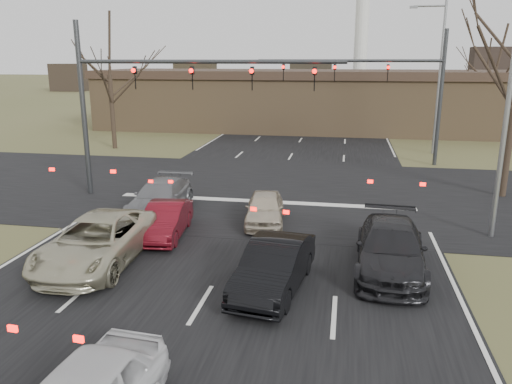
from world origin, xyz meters
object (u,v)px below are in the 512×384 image
mast_arm_near (149,88)px  streetlight_right_far (437,70)px  building (330,100)px  car_red_ahead (166,220)px  mast_arm_far (393,81)px  car_silver_ahead (265,208)px  car_grey_ahead (160,197)px  car_charcoal_sedan (390,248)px  streetlight_right_near (505,81)px  car_silver_suv (97,241)px  car_black_hatch (274,266)px

mast_arm_near → streetlight_right_far: streetlight_right_far is taller
building → car_red_ahead: bearing=-99.0°
mast_arm_far → car_silver_ahead: (-5.62, -12.98, -4.40)m
mast_arm_near → car_red_ahead: size_ratio=3.23×
streetlight_right_far → car_silver_ahead: 19.74m
car_grey_ahead → streetlight_right_far: bearing=49.3°
mast_arm_near → car_red_ahead: bearing=-64.2°
mast_arm_near → car_charcoal_sedan: size_ratio=2.41×
streetlight_right_near → building: bearing=103.7°
streetlight_right_far → car_silver_suv: bearing=-121.3°
car_grey_ahead → car_silver_ahead: bearing=-9.1°
mast_arm_near → car_red_ahead: (2.46, -5.10, -4.45)m
mast_arm_near → streetlight_right_far: 20.20m
building → mast_arm_far: mast_arm_far is taller
mast_arm_far → car_silver_suv: bearing=-119.7°
building → mast_arm_far: bearing=-74.4°
mast_arm_far → car_silver_ahead: bearing=-113.4°
streetlight_right_near → car_black_hatch: streetlight_right_near is taller
mast_arm_near → streetlight_right_far: bearing=43.9°
car_silver_suv → car_grey_ahead: size_ratio=1.16×
car_black_hatch → car_charcoal_sedan: bearing=37.8°
car_grey_ahead → building: bearing=76.1°
car_red_ahead → car_silver_ahead: (3.33, 2.12, 0.00)m
car_red_ahead → car_grey_ahead: bearing=108.2°
streetlight_right_near → car_grey_ahead: streetlight_right_near is taller
streetlight_right_near → car_red_ahead: size_ratio=2.67×
streetlight_right_near → streetlight_right_far: same height
streetlight_right_near → car_charcoal_sedan: size_ratio=1.99×
building → car_silver_suv: 33.48m
mast_arm_far → streetlight_right_near: (2.64, -13.00, 0.57)m
mast_arm_near → car_charcoal_sedan: mast_arm_near is taller
car_silver_suv → car_silver_ahead: bearing=45.2°
streetlight_right_far → mast_arm_far: bearing=-128.1°
car_charcoal_sedan → car_red_ahead: size_ratio=1.34×
car_grey_ahead → car_silver_ahead: (4.56, -0.60, -0.06)m
building → car_grey_ahead: (-6.00, -27.38, -1.98)m
car_silver_suv → mast_arm_near: bearing=97.0°
streetlight_right_far → car_charcoal_sedan: 21.77m
mast_arm_near → streetlight_right_near: streetlight_right_near is taller
streetlight_right_far → car_grey_ahead: 21.68m
mast_arm_far → car_grey_ahead: 16.61m
streetlight_right_near → car_silver_ahead: 9.64m
car_grey_ahead → car_red_ahead: (1.23, -2.72, -0.06)m
building → car_red_ahead: 30.55m
building → mast_arm_near: 26.14m
streetlight_right_near → mast_arm_far: bearing=101.5°
streetlight_right_near → car_silver_ahead: size_ratio=2.75×
building → streetlight_right_far: streetlight_right_far is taller
car_charcoal_sedan → car_red_ahead: (-7.85, 1.69, -0.11)m
streetlight_right_near → streetlight_right_far: (0.50, 17.00, 0.00)m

